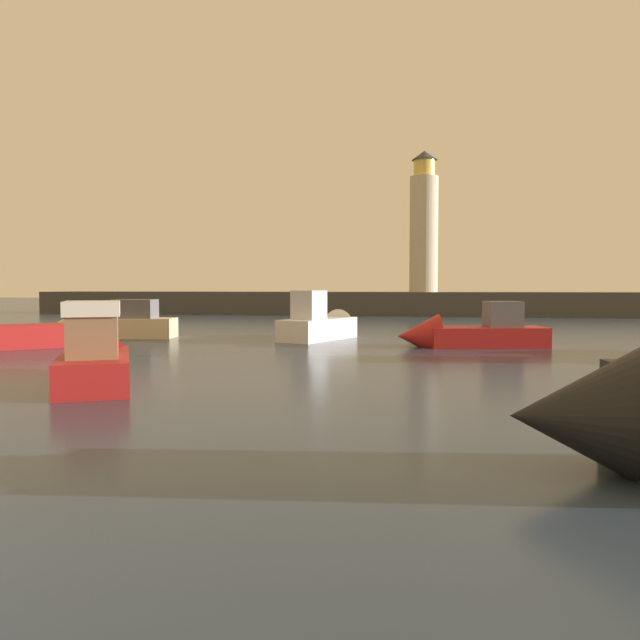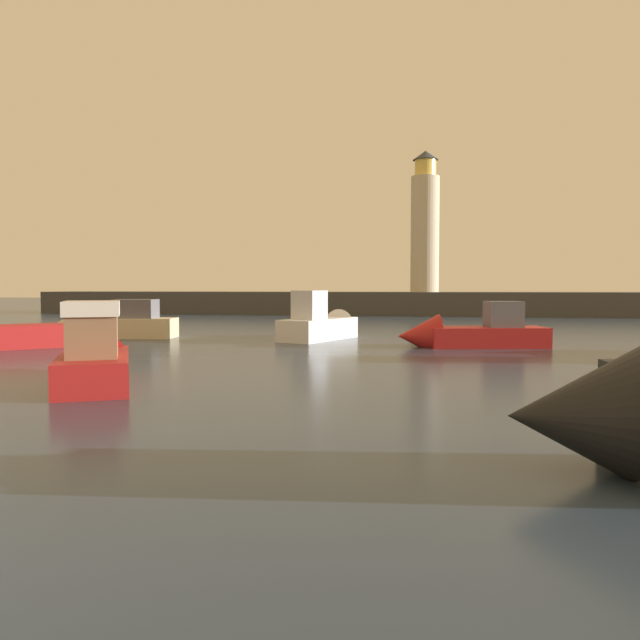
# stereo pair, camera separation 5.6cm
# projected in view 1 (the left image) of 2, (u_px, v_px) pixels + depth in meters

# --- Properties ---
(ground_plane) EXTENTS (220.00, 220.00, 0.00)m
(ground_plane) POSITION_uv_depth(u_px,v_px,m) (319.00, 338.00, 32.04)
(ground_plane) COLOR #2D3D51
(breakwater) EXTENTS (65.57, 6.66, 2.10)m
(breakwater) POSITION_uv_depth(u_px,v_px,m) (375.00, 303.00, 60.36)
(breakwater) COLOR #423F3D
(breakwater) RESTS_ON ground_plane
(lighthouse) EXTENTS (2.61, 2.61, 12.98)m
(lighthouse) POSITION_uv_depth(u_px,v_px,m) (424.00, 226.00, 59.17)
(lighthouse) COLOR beige
(lighthouse) RESTS_ON breakwater
(motorboat_0) EXTENTS (4.19, 6.00, 2.57)m
(motorboat_0) POSITION_uv_depth(u_px,v_px,m) (96.00, 358.00, 17.22)
(motorboat_0) COLOR #B21E1E
(motorboat_0) RESTS_ON ground_plane
(motorboat_1) EXTENTS (6.55, 3.19, 2.42)m
(motorboat_1) POSITION_uv_depth(u_px,v_px,m) (463.00, 334.00, 27.38)
(motorboat_1) COLOR #B21E1E
(motorboat_1) RESTS_ON ground_plane
(motorboat_2) EXTENTS (3.71, 6.35, 2.69)m
(motorboat_2) POSITION_uv_depth(u_px,v_px,m) (326.00, 324.00, 31.75)
(motorboat_2) COLOR white
(motorboat_2) RESTS_ON ground_plane
(motorboat_5) EXTENTS (6.58, 2.75, 2.35)m
(motorboat_5) POSITION_uv_depth(u_px,v_px,m) (106.00, 325.00, 32.44)
(motorboat_5) COLOR beige
(motorboat_5) RESTS_ON ground_plane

